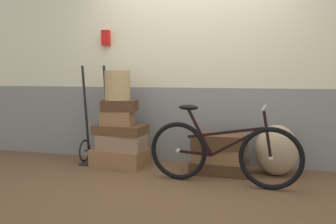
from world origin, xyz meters
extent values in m
cube|color=brown|center=(0.00, 0.00, -0.03)|extent=(9.04, 5.20, 0.06)
cube|color=gray|center=(0.00, 0.85, 0.49)|extent=(7.04, 0.20, 0.98)
cube|color=beige|center=(0.00, 0.85, 2.06)|extent=(7.04, 0.20, 2.16)
cube|color=red|center=(-1.18, 0.71, 1.64)|extent=(0.10, 0.08, 0.20)
cube|color=olive|center=(-0.87, 0.37, 0.11)|extent=(0.71, 0.48, 0.22)
cube|color=#937051|center=(-0.84, 0.38, 0.31)|extent=(0.59, 0.40, 0.19)
cube|color=brown|center=(-0.86, 0.38, 0.46)|extent=(0.65, 0.44, 0.12)
cube|color=olive|center=(-0.89, 0.35, 0.61)|extent=(0.41, 0.30, 0.18)
cube|color=#4C2D19|center=(-0.85, 0.35, 0.77)|extent=(0.45, 0.31, 0.13)
cube|color=#4C2D19|center=(0.39, 0.37, 0.07)|extent=(0.68, 0.40, 0.13)
cube|color=olive|center=(0.38, 0.37, 0.22)|extent=(0.60, 0.37, 0.16)
cube|color=brown|center=(0.38, 0.36, 0.38)|extent=(0.66, 0.38, 0.17)
cylinder|color=tan|center=(-0.88, 0.36, 1.02)|extent=(0.31, 0.31, 0.36)
torus|color=black|center=(-1.40, 0.46, 0.15)|extent=(0.02, 0.29, 0.29)
torus|color=black|center=(-1.05, 0.46, 0.15)|extent=(0.02, 0.29, 0.29)
cylinder|color=black|center=(-1.23, 0.46, 0.15)|extent=(0.36, 0.02, 0.02)
cylinder|color=black|center=(-1.37, 0.46, 0.71)|extent=(0.03, 0.15, 1.12)
cylinder|color=black|center=(-1.08, 0.46, 0.71)|extent=(0.03, 0.15, 1.12)
cube|color=black|center=(-1.23, 0.35, 0.01)|extent=(0.32, 0.22, 0.02)
ellipsoid|color=tan|center=(1.02, 0.45, 0.29)|extent=(0.48, 0.41, 0.58)
torus|color=black|center=(-0.03, 0.01, 0.32)|extent=(0.64, 0.12, 0.64)
sphere|color=#B2B2B7|center=(-0.03, 0.01, 0.32)|extent=(0.05, 0.05, 0.05)
torus|color=black|center=(0.93, -0.09, 0.32)|extent=(0.64, 0.12, 0.64)
sphere|color=#B2B2B7|center=(0.93, -0.09, 0.32)|extent=(0.05, 0.05, 0.05)
cube|color=black|center=(0.59, -0.06, 0.46)|extent=(0.54, 0.08, 0.34)
cube|color=black|center=(0.21, -0.01, 0.54)|extent=(0.28, 0.06, 0.49)
cube|color=black|center=(0.15, -0.01, 0.31)|extent=(0.37, 0.07, 0.04)
cube|color=black|center=(0.47, -0.04, 0.55)|extent=(0.78, 0.11, 0.16)
cube|color=black|center=(0.89, -0.09, 0.56)|extent=(0.11, 0.04, 0.48)
ellipsoid|color=black|center=(0.08, 0.00, 0.80)|extent=(0.23, 0.11, 0.06)
cylinder|color=#A5A5AD|center=(0.85, -0.08, 0.82)|extent=(0.07, 0.46, 0.02)
camera|label=1|loc=(0.75, -3.54, 1.16)|focal=36.20mm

